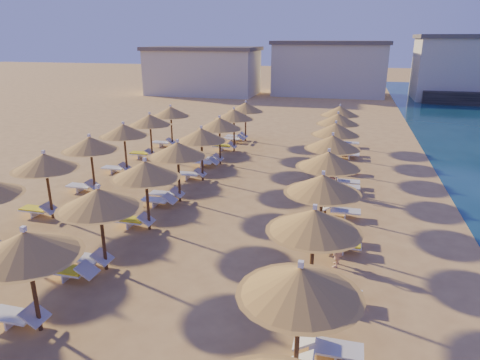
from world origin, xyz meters
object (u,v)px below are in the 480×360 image
(parasol_row_east, at_px, (326,172))
(parasol_row_west, at_px, (163,160))
(beachgoer_c, at_px, (330,176))
(beachgoer_a, at_px, (337,245))

(parasol_row_east, xyz_separation_m, parasol_row_west, (-7.06, 0.00, 0.00))
(parasol_row_east, relative_size, beachgoer_c, 17.72)
(parasol_row_west, xyz_separation_m, beachgoer_c, (7.09, 4.64, -1.65))
(parasol_row_west, bearing_deg, parasol_row_east, 0.00)
(parasol_row_west, bearing_deg, beachgoer_c, 33.19)
(parasol_row_east, distance_m, beachgoer_c, 4.92)
(beachgoer_a, bearing_deg, beachgoer_c, -171.77)
(parasol_row_west, bearing_deg, beachgoer_a, -19.93)
(parasol_row_west, distance_m, beachgoer_a, 8.44)
(parasol_row_west, distance_m, beachgoer_c, 8.63)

